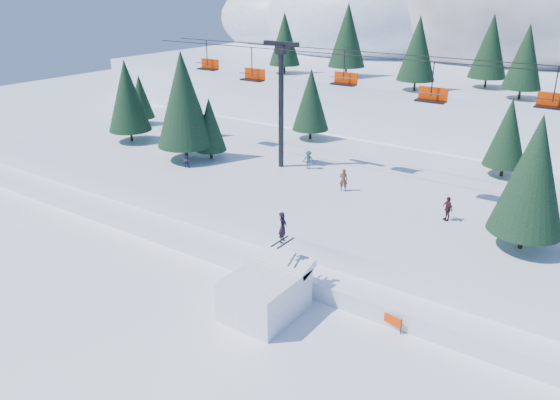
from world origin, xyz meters
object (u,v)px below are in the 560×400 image
Objects in this scene: banner_near at (380,314)px; jump_kicker at (266,292)px; chairlift at (403,100)px; banner_far at (442,321)px.

jump_kicker is at bearing -154.47° from banner_near.
chairlift is at bearing 110.81° from banner_near.
banner_far is (7.89, -11.68, -8.78)m from chairlift.
jump_kicker is 6.24m from banner_near.
jump_kicker is 2.00× the size of banner_near.
chairlift is 16.41m from banner_near.
jump_kicker is 2.12× the size of banner_far.
banner_far is (2.96, 1.28, 0.00)m from banner_near.
chairlift reaches higher than banner_near.
banner_far is at bearing 24.78° from jump_kicker.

